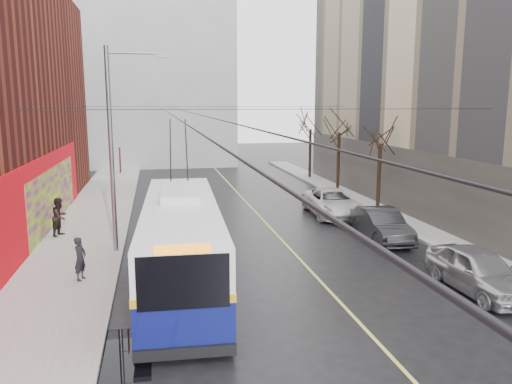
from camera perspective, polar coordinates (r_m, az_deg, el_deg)
ground at (r=14.60m, az=7.88°, el=-16.94°), size 140.00×140.00×0.00m
sidewalk_left at (r=25.36m, az=-19.20°, el=-5.41°), size 4.00×60.00×0.15m
sidewalk_right at (r=28.47m, az=17.11°, el=-3.63°), size 2.00×60.00×0.15m
lane_line at (r=27.70m, az=1.27°, el=-3.70°), size 0.12×50.00×0.01m
building_far at (r=57.30m, az=-13.30°, el=12.25°), size 20.50×12.10×18.00m
streetlight_pole at (r=22.38m, az=-15.84°, el=5.19°), size 2.65×0.60×9.00m
catenary_wires at (r=27.08m, az=-7.52°, el=9.24°), size 18.00×60.00×0.22m
tree_near at (r=31.31m, az=14.08°, el=6.81°), size 3.20×3.20×6.40m
tree_mid at (r=37.74m, az=9.51°, el=7.90°), size 3.20×3.20×6.68m
tree_far at (r=44.35m, az=6.27°, el=8.15°), size 3.20×3.20×6.57m
puddle at (r=14.52m, az=-16.06°, el=-17.42°), size 2.05×3.03×0.01m
pigeons_flying at (r=21.15m, az=-6.13°, el=10.99°), size 2.19×2.50×2.32m
trolleybus at (r=18.70m, az=-8.53°, el=-5.45°), size 3.31×12.53×5.89m
parked_car_a at (r=19.49m, az=24.07°, el=-8.19°), size 1.96×4.69×1.59m
parked_car_b at (r=25.08m, az=14.13°, el=-3.66°), size 1.92×4.82×1.56m
parked_car_c at (r=30.03m, az=8.72°, el=-1.21°), size 2.91×5.78×1.57m
following_car at (r=33.42m, az=-7.92°, el=0.01°), size 2.40×4.93×1.62m
pedestrian_a at (r=19.67m, az=-19.45°, el=-7.19°), size 0.58×0.69×1.62m
pedestrian_b at (r=26.44m, az=-21.51°, el=-2.65°), size 1.03×1.14×1.90m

